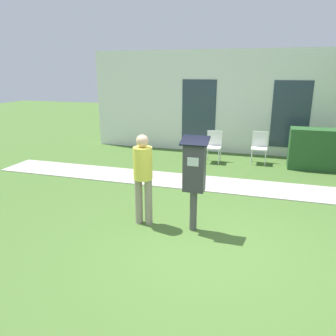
{
  "coord_description": "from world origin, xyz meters",
  "views": [
    {
      "loc": [
        0.7,
        -4.44,
        2.59
      ],
      "look_at": [
        -0.77,
        0.46,
        1.05
      ],
      "focal_mm": 35.0,
      "sensor_mm": 36.0,
      "label": 1
    }
  ],
  "objects_px": {
    "person_standing": "(143,173)",
    "outdoor_chair_left": "(214,144)",
    "parking_meter": "(194,172)",
    "outdoor_chair_middle": "(259,145)"
  },
  "relations": [
    {
      "from": "person_standing",
      "to": "outdoor_chair_left",
      "type": "height_order",
      "value": "person_standing"
    },
    {
      "from": "person_standing",
      "to": "parking_meter",
      "type": "bearing_deg",
      "value": -2.32
    },
    {
      "from": "outdoor_chair_left",
      "to": "outdoor_chair_middle",
      "type": "relative_size",
      "value": 1.0
    },
    {
      "from": "person_standing",
      "to": "outdoor_chair_left",
      "type": "relative_size",
      "value": 1.76
    },
    {
      "from": "parking_meter",
      "to": "outdoor_chair_middle",
      "type": "distance_m",
      "value": 4.74
    },
    {
      "from": "person_standing",
      "to": "outdoor_chair_middle",
      "type": "bearing_deg",
      "value": 65.87
    },
    {
      "from": "parking_meter",
      "to": "person_standing",
      "type": "relative_size",
      "value": 1.01
    },
    {
      "from": "parking_meter",
      "to": "outdoor_chair_left",
      "type": "relative_size",
      "value": 1.77
    },
    {
      "from": "parking_meter",
      "to": "outdoor_chair_middle",
      "type": "height_order",
      "value": "parking_meter"
    },
    {
      "from": "parking_meter",
      "to": "outdoor_chair_left",
      "type": "xyz_separation_m",
      "value": [
        -0.36,
        4.38,
        -0.49
      ]
    }
  ]
}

